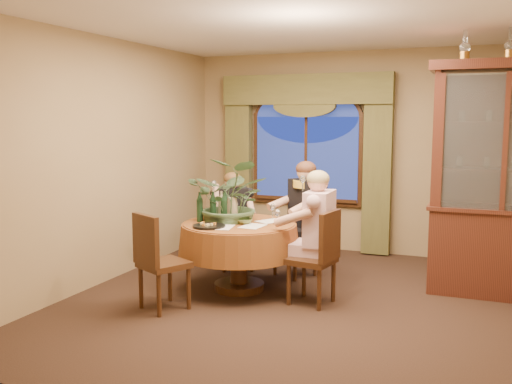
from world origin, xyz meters
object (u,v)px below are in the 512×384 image
at_px(chair_right, 312,257).
at_px(olive_bowl, 244,221).
at_px(person_scarf, 307,220).
at_px(wine_bottle_1, 213,206).
at_px(chair_back_right, 295,236).
at_px(wine_bottle_2, 200,207).
at_px(wine_bottle_4, 221,206).
at_px(oil_lamp_left, 465,45).
at_px(dining_table, 239,256).
at_px(centerpiece_plant, 232,167).
at_px(chair_back, 238,231).
at_px(person_pink, 319,235).
at_px(stoneware_vase, 232,209).
at_px(oil_lamp_center, 510,43).
at_px(person_back, 232,221).
at_px(wine_bottle_5, 225,205).
at_px(chair_front_left, 164,261).
at_px(china_cabinet, 502,181).
at_px(wine_bottle_0, 224,207).

distance_m(chair_right, olive_bowl, 0.86).
distance_m(person_scarf, wine_bottle_1, 1.16).
distance_m(chair_back_right, wine_bottle_2, 1.27).
bearing_deg(chair_back_right, wine_bottle_4, 75.52).
distance_m(oil_lamp_left, person_scarf, 2.56).
relative_size(dining_table, centerpiece_plant, 1.31).
bearing_deg(wine_bottle_2, chair_back, 86.25).
distance_m(person_pink, stoneware_vase, 1.06).
distance_m(chair_back, stoneware_vase, 0.83).
bearing_deg(stoneware_vase, chair_back_right, 50.97).
distance_m(oil_lamp_left, person_pink, 2.51).
height_order(stoneware_vase, olive_bowl, stoneware_vase).
height_order(oil_lamp_center, centerpiece_plant, oil_lamp_center).
relative_size(chair_right, centerpiece_plant, 0.94).
bearing_deg(person_back, wine_bottle_5, 78.09).
distance_m(oil_lamp_center, wine_bottle_1, 3.53).
bearing_deg(chair_front_left, wine_bottle_5, 105.79).
bearing_deg(person_back, chair_front_left, 60.71).
distance_m(wine_bottle_2, wine_bottle_5, 0.31).
xyz_separation_m(china_cabinet, oil_lamp_left, (-0.43, 0.00, 1.41)).
relative_size(chair_right, wine_bottle_4, 2.91).
bearing_deg(dining_table, person_back, 119.00).
relative_size(person_scarf, wine_bottle_2, 4.23).
distance_m(chair_front_left, stoneware_vase, 1.10).
xyz_separation_m(chair_front_left, person_scarf, (0.98, 1.60, 0.22)).
relative_size(oil_lamp_left, wine_bottle_5, 1.03).
height_order(chair_back_right, wine_bottle_1, wine_bottle_1).
height_order(chair_front_left, centerpiece_plant, centerpiece_plant).
height_order(wine_bottle_1, wine_bottle_4, same).
relative_size(olive_bowl, wine_bottle_4, 0.52).
bearing_deg(chair_right, china_cabinet, -50.52).
bearing_deg(centerpiece_plant, person_scarf, 43.48).
distance_m(oil_lamp_center, chair_back_right, 3.12).
height_order(olive_bowl, wine_bottle_0, wine_bottle_0).
distance_m(chair_back_right, wine_bottle_1, 1.14).
height_order(dining_table, oil_lamp_center, oil_lamp_center).
distance_m(wine_bottle_1, wine_bottle_2, 0.15).
bearing_deg(chair_front_left, dining_table, 90.00).
bearing_deg(oil_lamp_left, chair_right, -143.18).
distance_m(person_scarf, wine_bottle_0, 1.08).
relative_size(person_scarf, stoneware_vase, 5.41).
height_order(china_cabinet, person_pink, china_cabinet).
relative_size(oil_lamp_left, oil_lamp_center, 1.00).
bearing_deg(oil_lamp_left, wine_bottle_1, -161.14).
height_order(chair_front_left, person_pink, person_pink).
distance_m(chair_back, person_back, 0.15).
height_order(person_pink, person_scarf, person_scarf).
bearing_deg(wine_bottle_5, person_pink, -7.35).
relative_size(chair_right, stoneware_vase, 3.73).
bearing_deg(wine_bottle_4, chair_back, 100.14).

